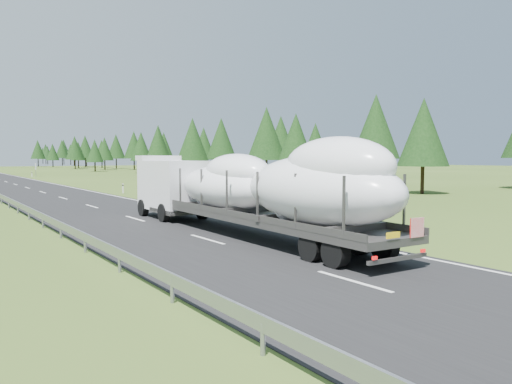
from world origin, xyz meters
TOP-DOWN VIEW (x-y plane):
  - ground at (0.00, 0.00)m, footprint 400.00×400.00m
  - highway_sign at (7.20, 80.00)m, footprint 0.08×0.90m
  - tree_line_right at (39.38, 104.36)m, footprint 27.17×316.47m
  - boat_truck at (2.10, -0.26)m, footprint 3.39×20.32m

SIDE VIEW (x-z plane):
  - ground at x=0.00m, z-range 0.00..0.00m
  - highway_sign at x=7.20m, z-range 0.51..3.11m
  - boat_truck at x=2.10m, z-range 0.13..4.53m
  - tree_line_right at x=39.38m, z-range 0.70..13.13m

